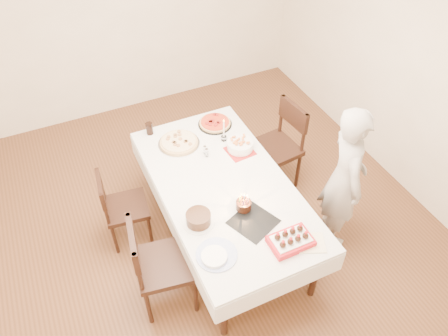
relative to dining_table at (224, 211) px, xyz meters
name	(u,v)px	position (x,y,z in m)	size (l,w,h in m)	color
floor	(211,230)	(-0.10, 0.11, -0.38)	(5.00, 5.00, 0.00)	#52311C
wall_back	(125,10)	(-0.10, 2.61, 0.98)	(4.50, 0.04, 2.70)	#F3E5CD
wall_right	(417,68)	(2.15, 0.11, 0.98)	(0.04, 5.00, 2.70)	#F3E5CD
dining_table	(224,211)	(0.00, 0.00, 0.00)	(1.14, 2.14, 0.75)	silver
chair_right_savory	(274,149)	(0.81, 0.47, 0.13)	(0.52, 0.52, 1.02)	black
chair_left_savory	(126,207)	(-0.85, 0.40, 0.05)	(0.44, 0.44, 0.86)	black
chair_left_dessert	(165,264)	(-0.74, -0.42, 0.13)	(0.52, 0.52, 1.01)	black
person	(344,178)	(1.02, -0.42, 0.40)	(0.57, 0.37, 1.56)	#B4AEAA
pizza_white	(179,142)	(-0.17, 0.70, 0.40)	(0.42, 0.42, 0.04)	beige
pizza_pepperoni	(215,123)	(0.28, 0.84, 0.40)	(0.36, 0.36, 0.04)	red
red_placemat	(240,151)	(0.34, 0.35, 0.38)	(0.25, 0.25, 0.01)	#B21E1E
pasta_bowl	(240,145)	(0.35, 0.38, 0.42)	(0.26, 0.26, 0.08)	white
taper_candle	(224,130)	(0.26, 0.57, 0.51)	(0.06, 0.06, 0.27)	white
shaker_pair	(207,153)	(0.01, 0.42, 0.42)	(0.08, 0.08, 0.09)	white
cola_glass	(149,129)	(-0.38, 0.98, 0.44)	(0.07, 0.07, 0.13)	black
layer_cake	(198,219)	(-0.38, -0.31, 0.43)	(0.27, 0.27, 0.11)	#391E0E
cake_board	(253,222)	(0.04, -0.50, 0.38)	(0.34, 0.34, 0.01)	black
birthday_cake	(244,202)	(0.03, -0.33, 0.46)	(0.13, 0.13, 0.14)	#34170E
strawberry_box	(291,240)	(0.21, -0.82, 0.42)	(0.34, 0.23, 0.09)	#B3141D
box_lid	(306,243)	(0.32, -0.87, 0.38)	(0.30, 0.20, 0.02)	beige
plate_stack	(214,257)	(-0.41, -0.69, 0.40)	(0.20, 0.20, 0.04)	white
china_plate	(217,255)	(-0.38, -0.67, 0.38)	(0.33, 0.33, 0.01)	white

